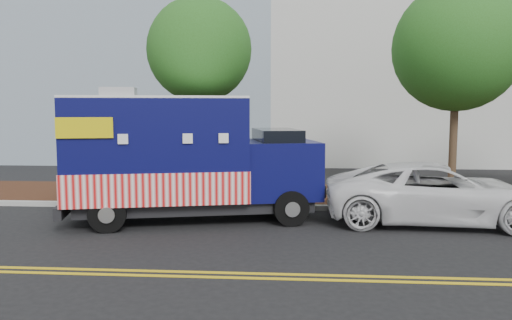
{
  "coord_description": "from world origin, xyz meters",
  "views": [
    {
      "loc": [
        3.15,
        -13.24,
        3.0
      ],
      "look_at": [
        2.11,
        0.6,
        1.56
      ],
      "focal_mm": 35.0,
      "sensor_mm": 36.0,
      "label": 1
    }
  ],
  "objects": [
    {
      "name": "tree_b",
      "position": [
        0.15,
        2.72,
        4.84
      ],
      "size": [
        3.33,
        3.33,
        6.53
      ],
      "color": "#38281C",
      "rests_on": "ground"
    },
    {
      "name": "sign_post",
      "position": [
        -2.65,
        1.57,
        1.2
      ],
      "size": [
        0.06,
        0.06,
        2.4
      ],
      "primitive_type": "cube",
      "color": "#473828",
      "rests_on": "ground"
    },
    {
      "name": "tree_c",
      "position": [
        8.49,
        3.88,
        4.99
      ],
      "size": [
        4.19,
        4.19,
        7.09
      ],
      "color": "#38281C",
      "rests_on": "ground"
    },
    {
      "name": "food_truck",
      "position": [
        0.15,
        -0.17,
        1.6
      ],
      "size": [
        7.08,
        3.87,
        3.54
      ],
      "rotation": [
        0.0,
        0.0,
        0.23
      ],
      "color": "black",
      "rests_on": "ground"
    },
    {
      "name": "white_car",
      "position": [
        6.89,
        -0.02,
        0.79
      ],
      "size": [
        5.85,
        2.97,
        1.59
      ],
      "primitive_type": "imported",
      "rotation": [
        0.0,
        0.0,
        1.51
      ],
      "color": "silver",
      "rests_on": "ground"
    },
    {
      "name": "centerline_near",
      "position": [
        0.0,
        -4.45,
        0.01
      ],
      "size": [
        120.0,
        0.1,
        0.01
      ],
      "primitive_type": "cube",
      "color": "gold",
      "rests_on": "ground"
    },
    {
      "name": "curb",
      "position": [
        0.0,
        1.4,
        0.07
      ],
      "size": [
        120.0,
        0.18,
        0.15
      ],
      "primitive_type": "cube",
      "color": "#9E9E99",
      "rests_on": "ground"
    },
    {
      "name": "mulch_strip",
      "position": [
        0.0,
        3.5,
        0.07
      ],
      "size": [
        120.0,
        4.0,
        0.15
      ],
      "primitive_type": "cube",
      "color": "black",
      "rests_on": "ground"
    },
    {
      "name": "ground",
      "position": [
        0.0,
        0.0,
        0.0
      ],
      "size": [
        120.0,
        120.0,
        0.0
      ],
      "primitive_type": "plane",
      "color": "black",
      "rests_on": "ground"
    },
    {
      "name": "centerline_far",
      "position": [
        0.0,
        -4.7,
        0.01
      ],
      "size": [
        120.0,
        0.1,
        0.01
      ],
      "primitive_type": "cube",
      "color": "gold",
      "rests_on": "ground"
    }
  ]
}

